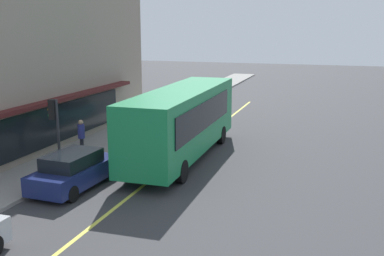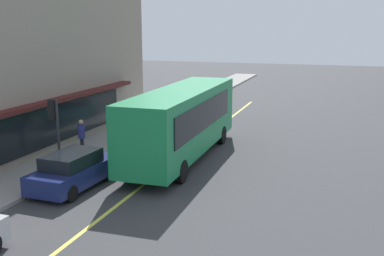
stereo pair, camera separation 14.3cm
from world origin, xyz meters
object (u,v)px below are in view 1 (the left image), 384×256
(bus, at_px, (183,120))
(car_teal, at_px, (173,118))
(pedestrian_mid_block, at_px, (81,134))
(car_navy, at_px, (74,171))
(traffic_light, at_px, (54,118))

(bus, height_order, car_teal, bus)
(bus, height_order, pedestrian_mid_block, bus)
(bus, relative_size, car_navy, 2.54)
(car_navy, xyz_separation_m, car_teal, (11.74, 0.08, 0.00))
(bus, distance_m, car_teal, 6.97)
(traffic_light, distance_m, car_navy, 3.03)
(traffic_light, xyz_separation_m, pedestrian_mid_block, (2.42, 0.17, -1.29))
(traffic_light, relative_size, pedestrian_mid_block, 1.77)
(traffic_light, height_order, pedestrian_mid_block, traffic_light)
(bus, xyz_separation_m, traffic_light, (-3.94, 4.67, 0.55))
(car_navy, relative_size, car_teal, 1.00)
(bus, relative_size, car_teal, 2.55)
(car_navy, bearing_deg, pedestrian_mid_block, 27.28)
(bus, xyz_separation_m, car_navy, (-5.50, 2.78, -1.24))
(car_teal, bearing_deg, bus, -155.36)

